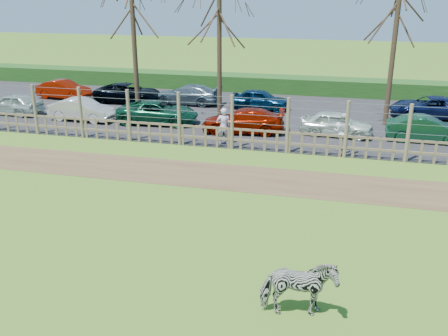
% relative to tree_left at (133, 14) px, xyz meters
% --- Properties ---
extents(ground, '(120.00, 120.00, 0.00)m').
position_rel_tree_left_xyz_m(ground, '(6.50, -12.50, -5.62)').
color(ground, '#709F39').
rests_on(ground, ground).
extents(dirt_strip, '(34.00, 2.80, 0.01)m').
position_rel_tree_left_xyz_m(dirt_strip, '(6.50, -8.00, -5.61)').
color(dirt_strip, brown).
rests_on(dirt_strip, ground).
extents(asphalt, '(44.00, 13.00, 0.04)m').
position_rel_tree_left_xyz_m(asphalt, '(6.50, 2.00, -5.60)').
color(asphalt, '#232326').
rests_on(asphalt, ground).
extents(hedge, '(46.00, 2.00, 1.10)m').
position_rel_tree_left_xyz_m(hedge, '(6.50, 9.00, -5.07)').
color(hedge, '#1E4716').
rests_on(hedge, ground).
extents(fence, '(30.16, 0.16, 2.50)m').
position_rel_tree_left_xyz_m(fence, '(6.50, -4.50, -4.81)').
color(fence, brown).
rests_on(fence, ground).
extents(tree_left, '(4.80, 4.80, 7.88)m').
position_rel_tree_left_xyz_m(tree_left, '(0.00, 0.00, 0.00)').
color(tree_left, '#3D2B1E').
rests_on(tree_left, ground).
extents(tree_mid, '(4.80, 4.80, 6.83)m').
position_rel_tree_left_xyz_m(tree_mid, '(4.50, 1.00, -0.75)').
color(tree_mid, '#3D2B1E').
rests_on(tree_mid, ground).
extents(tree_right, '(4.80, 4.80, 7.35)m').
position_rel_tree_left_xyz_m(tree_right, '(13.50, 1.50, -0.37)').
color(tree_right, '#3D2B1E').
rests_on(tree_right, ground).
extents(zebra, '(1.79, 1.11, 1.41)m').
position_rel_tree_left_xyz_m(zebra, '(10.71, -16.10, -4.91)').
color(zebra, gray).
rests_on(zebra, ground).
extents(visitor_a, '(0.72, 0.57, 1.72)m').
position_rel_tree_left_xyz_m(visitor_a, '(5.97, -3.97, -4.71)').
color(visitor_a, silver).
rests_on(visitor_a, asphalt).
extents(visitor_b, '(0.97, 0.83, 1.72)m').
position_rel_tree_left_xyz_m(visitor_b, '(11.36, -3.66, -4.71)').
color(visitor_b, silver).
rests_on(visitor_b, asphalt).
extents(car_0, '(3.62, 1.67, 1.20)m').
position_rel_tree_left_xyz_m(car_0, '(-7.19, -1.23, -4.98)').
color(car_0, '#B3C3B7').
rests_on(car_0, asphalt).
extents(car_1, '(3.70, 1.46, 1.20)m').
position_rel_tree_left_xyz_m(car_1, '(-2.62, -1.57, -4.98)').
color(car_1, silver).
rests_on(car_1, asphalt).
extents(car_2, '(4.48, 2.36, 1.20)m').
position_rel_tree_left_xyz_m(car_2, '(1.63, -1.13, -4.98)').
color(car_2, '#0D4028').
rests_on(car_2, asphalt).
extents(car_3, '(4.30, 2.14, 1.20)m').
position_rel_tree_left_xyz_m(car_3, '(6.44, -1.78, -4.98)').
color(car_3, '#851201').
rests_on(car_3, asphalt).
extents(car_4, '(3.64, 1.74, 1.20)m').
position_rel_tree_left_xyz_m(car_4, '(11.03, -1.23, -4.98)').
color(car_4, silver).
rests_on(car_4, asphalt).
extents(car_5, '(3.65, 1.29, 1.20)m').
position_rel_tree_left_xyz_m(car_5, '(15.17, -1.20, -4.98)').
color(car_5, '#123F26').
rests_on(car_5, asphalt).
extents(car_7, '(3.76, 1.67, 1.20)m').
position_rel_tree_left_xyz_m(car_7, '(-6.64, 3.28, -4.98)').
color(car_7, '#891401').
rests_on(car_7, asphalt).
extents(car_8, '(4.39, 2.16, 1.20)m').
position_rel_tree_left_xyz_m(car_8, '(-2.05, 3.28, -4.98)').
color(car_8, black).
rests_on(car_8, asphalt).
extents(car_9, '(4.20, 1.84, 1.20)m').
position_rel_tree_left_xyz_m(car_9, '(1.74, 3.73, -4.98)').
color(car_9, '#4D6370').
rests_on(car_9, asphalt).
extents(car_10, '(3.58, 1.56, 1.20)m').
position_rel_tree_left_xyz_m(car_10, '(6.38, 3.42, -4.98)').
color(car_10, '#072342').
rests_on(car_10, asphalt).
extents(car_12, '(4.40, 2.16, 1.20)m').
position_rel_tree_left_xyz_m(car_12, '(15.97, 3.67, -4.98)').
color(car_12, '#0D1740').
rests_on(car_12, asphalt).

